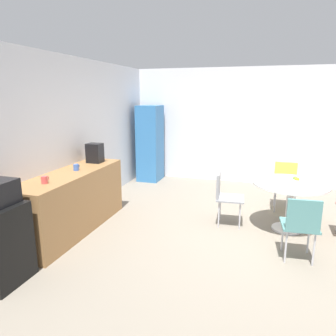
{
  "coord_description": "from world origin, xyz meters",
  "views": [
    {
      "loc": [
        -4.27,
        -0.01,
        2.0
      ],
      "look_at": [
        -0.03,
        1.31,
        0.95
      ],
      "focal_mm": 33.24,
      "sensor_mm": 36.0,
      "label": 1
    }
  ],
  "objects": [
    {
      "name": "ground_plane",
      "position": [
        0.0,
        0.0,
        0.0
      ],
      "size": [
        6.0,
        6.0,
        0.0
      ],
      "primitive_type": "plane",
      "color": "gray"
    },
    {
      "name": "locker_cabinet",
      "position": [
        2.55,
        2.55,
        0.88
      ],
      "size": [
        0.6,
        0.5,
        1.76
      ],
      "primitive_type": "cube",
      "color": "#3372B2",
      "rests_on": "ground_plane"
    },
    {
      "name": "counter_block",
      "position": [
        -0.51,
        2.65,
        0.45
      ],
      "size": [
        2.09,
        0.6,
        0.9
      ],
      "primitive_type": "cube",
      "color": "#9E7042",
      "rests_on": "ground_plane"
    },
    {
      "name": "fruit_bowl",
      "position": [
        0.39,
        -0.5,
        0.78
      ],
      "size": [
        0.26,
        0.26,
        0.11
      ],
      "color": "silver",
      "rests_on": "round_table"
    },
    {
      "name": "chair_gray",
      "position": [
        0.38,
        0.52,
        0.52
      ],
      "size": [
        0.45,
        0.45,
        0.83
      ],
      "color": "silver",
      "rests_on": "ground_plane"
    },
    {
      "name": "wall_side_right",
      "position": [
        3.0,
        0.0,
        1.3
      ],
      "size": [
        0.1,
        6.0,
        2.6
      ],
      "primitive_type": "cube",
      "color": "silver",
      "rests_on": "ground_plane"
    },
    {
      "name": "round_table",
      "position": [
        0.45,
        -0.43,
        0.6
      ],
      "size": [
        1.08,
        1.08,
        0.74
      ],
      "color": "silver",
      "rests_on": "ground_plane"
    },
    {
      "name": "chair_teal",
      "position": [
        -0.5,
        -0.51,
        0.52
      ],
      "size": [
        0.45,
        0.45,
        0.83
      ],
      "color": "silver",
      "rests_on": "ground_plane"
    },
    {
      "name": "mug_white",
      "position": [
        0.22,
        2.65,
        0.95
      ],
      "size": [
        0.13,
        0.08,
        0.09
      ],
      "color": "#D84C4C",
      "rests_on": "counter_block"
    },
    {
      "name": "mug_green",
      "position": [
        -1.11,
        2.62,
        0.95
      ],
      "size": [
        0.13,
        0.08,
        0.09
      ],
      "color": "#D84C4C",
      "rests_on": "counter_block"
    },
    {
      "name": "chair_yellow",
      "position": [
        1.41,
        -0.43,
        0.52
      ],
      "size": [
        0.42,
        0.42,
        0.83
      ],
      "color": "silver",
      "rests_on": "ground_plane"
    },
    {
      "name": "wall_back",
      "position": [
        0.0,
        3.0,
        1.3
      ],
      "size": [
        6.0,
        0.1,
        2.6
      ],
      "primitive_type": "cube",
      "color": "silver",
      "rests_on": "ground_plane"
    },
    {
      "name": "coffee_maker",
      "position": [
        0.2,
        2.65,
        1.06
      ],
      "size": [
        0.2,
        0.24,
        0.32
      ],
      "primitive_type": "cube",
      "color": "black",
      "rests_on": "counter_block"
    },
    {
      "name": "mug_red",
      "position": [
        -0.38,
        2.63,
        0.95
      ],
      "size": [
        0.13,
        0.08,
        0.09
      ],
      "color": "#3F66BF",
      "rests_on": "counter_block"
    }
  ]
}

